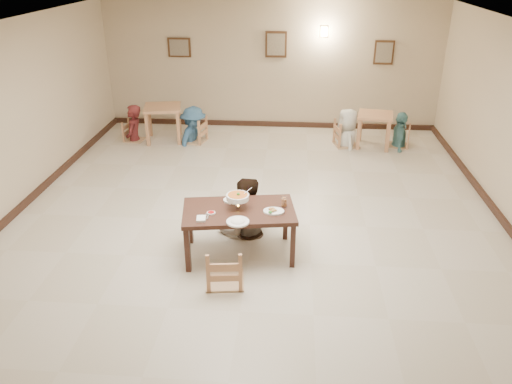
# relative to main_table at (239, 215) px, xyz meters

# --- Properties ---
(floor) EXTENTS (10.00, 10.00, 0.00)m
(floor) POSITION_rel_main_table_xyz_m (0.14, 0.94, -0.64)
(floor) COLOR beige
(floor) RESTS_ON ground
(ceiling) EXTENTS (10.00, 10.00, 0.00)m
(ceiling) POSITION_rel_main_table_xyz_m (0.14, 0.94, 2.36)
(ceiling) COLOR silver
(ceiling) RESTS_ON wall_back
(wall_back) EXTENTS (10.00, 0.00, 10.00)m
(wall_back) POSITION_rel_main_table_xyz_m (0.14, 5.94, 0.86)
(wall_back) COLOR #C5AF8F
(wall_back) RESTS_ON floor
(baseboard_back) EXTENTS (8.00, 0.06, 0.12)m
(baseboard_back) POSITION_rel_main_table_xyz_m (0.14, 5.91, -0.58)
(baseboard_back) COLOR #321D14
(baseboard_back) RESTS_ON floor
(baseboard_left) EXTENTS (0.06, 10.00, 0.12)m
(baseboard_left) POSITION_rel_main_table_xyz_m (-3.83, 0.94, -0.58)
(baseboard_left) COLOR #321D14
(baseboard_left) RESTS_ON floor
(baseboard_right) EXTENTS (0.06, 10.00, 0.12)m
(baseboard_right) POSITION_rel_main_table_xyz_m (4.11, 0.94, -0.58)
(baseboard_right) COLOR #321D14
(baseboard_right) RESTS_ON floor
(picture_a) EXTENTS (0.55, 0.04, 0.45)m
(picture_a) POSITION_rel_main_table_xyz_m (-2.06, 5.90, 1.26)
(picture_a) COLOR #3D2414
(picture_a) RESTS_ON wall_back
(picture_b) EXTENTS (0.50, 0.04, 0.60)m
(picture_b) POSITION_rel_main_table_xyz_m (0.24, 5.90, 1.36)
(picture_b) COLOR #3D2414
(picture_b) RESTS_ON wall_back
(picture_c) EXTENTS (0.45, 0.04, 0.55)m
(picture_c) POSITION_rel_main_table_xyz_m (2.74, 5.90, 1.21)
(picture_c) COLOR #3D2414
(picture_c) RESTS_ON wall_back
(wall_sconce) EXTENTS (0.16, 0.05, 0.22)m
(wall_sconce) POSITION_rel_main_table_xyz_m (1.34, 5.90, 1.66)
(wall_sconce) COLOR #FFD88C
(wall_sconce) RESTS_ON wall_back
(main_table) EXTENTS (1.66, 1.10, 0.72)m
(main_table) POSITION_rel_main_table_xyz_m (0.00, 0.00, 0.00)
(main_table) COLOR #3D1F16
(main_table) RESTS_ON floor
(chair_far) EXTENTS (0.41, 0.41, 0.87)m
(chair_far) POSITION_rel_main_table_xyz_m (-0.02, 0.77, -0.21)
(chair_far) COLOR tan
(chair_far) RESTS_ON floor
(chair_near) EXTENTS (0.49, 0.49, 1.05)m
(chair_near) POSITION_rel_main_table_xyz_m (-0.12, -0.68, -0.12)
(chair_near) COLOR tan
(chair_near) RESTS_ON floor
(main_diner) EXTENTS (1.01, 0.88, 1.79)m
(main_diner) POSITION_rel_main_table_xyz_m (0.01, 0.67, 0.25)
(main_diner) COLOR gray
(main_diner) RESTS_ON floor
(curry_warmer) EXTENTS (0.35, 0.32, 0.28)m
(curry_warmer) POSITION_rel_main_table_xyz_m (-0.02, 0.05, 0.25)
(curry_warmer) COLOR silver
(curry_warmer) RESTS_ON main_table
(rice_plate_far) EXTENTS (0.32, 0.32, 0.07)m
(rice_plate_far) POSITION_rel_main_table_xyz_m (-0.09, 0.26, 0.10)
(rice_plate_far) COLOR white
(rice_plate_far) RESTS_ON main_table
(rice_plate_near) EXTENTS (0.30, 0.30, 0.07)m
(rice_plate_near) POSITION_rel_main_table_xyz_m (0.03, -0.37, 0.10)
(rice_plate_near) COLOR white
(rice_plate_near) RESTS_ON main_table
(fried_plate) EXTENTS (0.29, 0.29, 0.06)m
(fried_plate) POSITION_rel_main_table_xyz_m (0.48, -0.04, 0.10)
(fried_plate) COLOR white
(fried_plate) RESTS_ON main_table
(chili_dish) EXTENTS (0.12, 0.12, 0.02)m
(chili_dish) POSITION_rel_main_table_xyz_m (-0.36, -0.15, 0.09)
(chili_dish) COLOR white
(chili_dish) RESTS_ON main_table
(napkin_cutlery) EXTENTS (0.16, 0.25, 0.03)m
(napkin_cutlery) POSITION_rel_main_table_xyz_m (-0.47, -0.32, 0.09)
(napkin_cutlery) COLOR white
(napkin_cutlery) RESTS_ON main_table
(drink_glass) EXTENTS (0.07, 0.07, 0.14)m
(drink_glass) POSITION_rel_main_table_xyz_m (0.62, 0.14, 0.15)
(drink_glass) COLOR white
(drink_glass) RESTS_ON main_table
(bg_table_left) EXTENTS (0.95, 0.95, 0.81)m
(bg_table_left) POSITION_rel_main_table_xyz_m (-2.25, 4.70, 0.02)
(bg_table_left) COLOR tan
(bg_table_left) RESTS_ON floor
(bg_table_right) EXTENTS (0.86, 0.86, 0.74)m
(bg_table_right) POSITION_rel_main_table_xyz_m (2.50, 4.68, -0.04)
(bg_table_right) COLOR tan
(bg_table_right) RESTS_ON floor
(bg_chair_ll) EXTENTS (0.41, 0.41, 0.88)m
(bg_chair_ll) POSITION_rel_main_table_xyz_m (-2.95, 4.62, -0.21)
(bg_chair_ll) COLOR tan
(bg_chair_ll) RESTS_ON floor
(bg_chair_lr) EXTENTS (0.51, 0.51, 1.08)m
(bg_chair_lr) POSITION_rel_main_table_xyz_m (-1.56, 4.66, -0.11)
(bg_chair_lr) COLOR tan
(bg_chair_lr) RESTS_ON floor
(bg_chair_rl) EXTENTS (0.51, 0.51, 1.08)m
(bg_chair_rl) POSITION_rel_main_table_xyz_m (1.92, 4.68, -0.11)
(bg_chair_rl) COLOR tan
(bg_chair_rl) RESTS_ON floor
(bg_chair_rr) EXTENTS (0.43, 0.43, 0.91)m
(bg_chair_rr) POSITION_rel_main_table_xyz_m (3.09, 4.73, -0.19)
(bg_chair_rr) COLOR tan
(bg_chair_rr) RESTS_ON floor
(bg_diner_a) EXTENTS (0.41, 0.62, 1.68)m
(bg_diner_a) POSITION_rel_main_table_xyz_m (-2.95, 4.62, 0.20)
(bg_diner_a) COLOR #581C1E
(bg_diner_a) RESTS_ON floor
(bg_diner_b) EXTENTS (0.88, 1.18, 1.64)m
(bg_diner_b) POSITION_rel_main_table_xyz_m (-1.56, 4.66, 0.17)
(bg_diner_b) COLOR teal
(bg_diner_b) RESTS_ON floor
(bg_diner_c) EXTENTS (0.69, 0.92, 1.68)m
(bg_diner_c) POSITION_rel_main_table_xyz_m (1.92, 4.68, 0.20)
(bg_diner_c) COLOR silver
(bg_diner_c) RESTS_ON floor
(bg_diner_d) EXTENTS (0.48, 0.95, 1.56)m
(bg_diner_d) POSITION_rel_main_table_xyz_m (3.09, 4.73, 0.14)
(bg_diner_d) COLOR #57979B
(bg_diner_d) RESTS_ON floor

